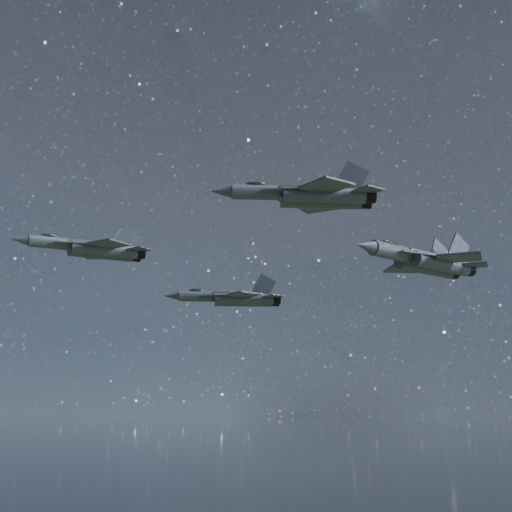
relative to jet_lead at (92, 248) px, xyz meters
name	(u,v)px	position (x,y,z in m)	size (l,w,h in m)	color
jet_lead	(92,248)	(0.00, 0.00, 0.00)	(15.19, 10.66, 3.83)	#393F48
jet_left	(234,298)	(20.05, 10.67, -2.79)	(16.24, 10.97, 4.09)	#393F48
jet_right	(309,195)	(17.59, -19.32, 2.26)	(16.33, 11.04, 4.11)	#393F48
jet_slot	(425,261)	(36.73, -9.12, -0.55)	(19.70, 13.17, 4.99)	#393F48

